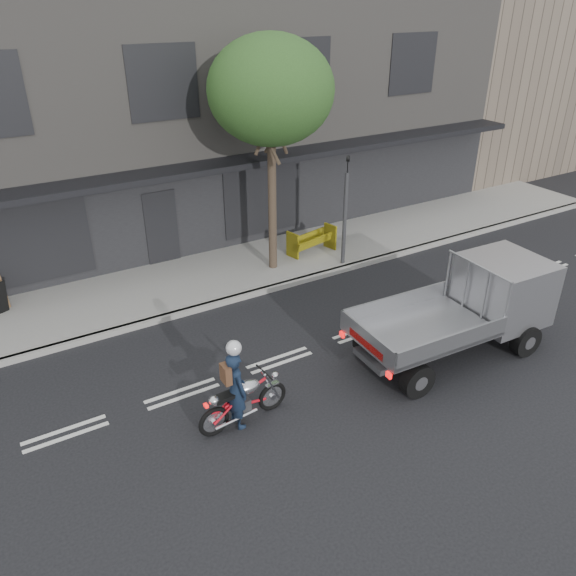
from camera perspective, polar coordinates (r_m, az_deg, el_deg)
The scene contains 11 objects.
ground at distance 13.16m, azimuth -0.87°, elevation -7.35°, with size 80.00×80.00×0.00m, color black.
sidewalk at distance 16.80m, azimuth -8.91°, elevation 0.91°, with size 32.00×3.20×0.15m, color gray.
kerb at distance 15.48m, azimuth -6.62°, elevation -1.39°, with size 32.00×0.20×0.15m, color gray.
building_main at distance 21.62m, azimuth -16.82°, elevation 17.17°, with size 26.00×10.00×8.00m, color slate.
building_neighbour at distance 32.78m, azimuth 21.57°, elevation 21.54°, with size 14.00×10.00×10.00m, color brown.
street_tree at distance 15.67m, azimuth -1.77°, elevation 19.35°, with size 3.40×3.40×6.74m.
traffic_light_pole at distance 16.95m, azimuth 5.79°, elevation 7.19°, with size 0.12×0.12×3.50m.
motorcycle at distance 11.22m, azimuth -4.54°, elevation -11.26°, with size 1.98×0.58×1.02m.
rider at distance 10.98m, azimuth -5.31°, elevation -10.26°, with size 0.61×0.40×1.66m, color #121F33.
flatbed_ute at distance 13.97m, azimuth 19.71°, elevation -0.84°, with size 4.87×2.18×2.22m.
construction_barrier at distance 17.82m, azimuth 2.82°, elevation 4.64°, with size 1.53×0.61×0.86m, color yellow, non-canonical shape.
Camera 1 is at (-5.33, -9.35, 7.58)m, focal length 35.00 mm.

